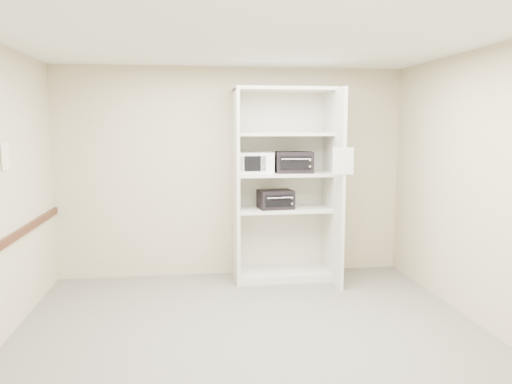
{
  "coord_description": "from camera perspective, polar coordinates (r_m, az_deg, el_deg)",
  "views": [
    {
      "loc": [
        -0.56,
        -4.47,
        1.94
      ],
      "look_at": [
        0.23,
        1.4,
        1.16
      ],
      "focal_mm": 35.0,
      "sensor_mm": 36.0,
      "label": 1
    }
  ],
  "objects": [
    {
      "name": "floor",
      "position": [
        4.9,
        -0.5,
        -15.86
      ],
      "size": [
        4.5,
        4.0,
        0.01
      ],
      "primitive_type": "cube",
      "color": "#6C665D",
      "rests_on": "ground"
    },
    {
      "name": "shelving_unit",
      "position": [
        6.34,
        3.53,
        0.11
      ],
      "size": [
        1.24,
        0.92,
        2.42
      ],
      "color": "beige",
      "rests_on": "floor"
    },
    {
      "name": "microwave",
      "position": [
        6.23,
        -0.03,
        3.38
      ],
      "size": [
        0.43,
        0.33,
        0.26
      ],
      "primitive_type": "cube",
      "rotation": [
        0.0,
        0.0,
        -0.02
      ],
      "color": "white",
      "rests_on": "shelving_unit"
    },
    {
      "name": "paper_sign",
      "position": [
        5.83,
        9.93,
        3.5
      ],
      "size": [
        0.24,
        0.02,
        0.31
      ],
      "primitive_type": "cube",
      "rotation": [
        0.0,
        0.0,
        -0.04
      ],
      "color": "white",
      "rests_on": "shelving_unit"
    },
    {
      "name": "ceiling",
      "position": [
        4.57,
        -0.55,
        17.02
      ],
      "size": [
        4.5,
        4.0,
        0.01
      ],
      "primitive_type": "cube",
      "color": "white"
    },
    {
      "name": "wall_front",
      "position": [
        2.6,
        5.02,
        -5.75
      ],
      "size": [
        4.5,
        0.02,
        2.7
      ],
      "primitive_type": "cube",
      "color": "beige",
      "rests_on": "ground"
    },
    {
      "name": "wall_right",
      "position": [
        5.31,
        24.33,
        0.4
      ],
      "size": [
        0.02,
        4.0,
        2.7
      ],
      "primitive_type": "cube",
      "color": "beige",
      "rests_on": "ground"
    },
    {
      "name": "toaster_oven_upper",
      "position": [
        6.28,
        4.38,
        3.43
      ],
      "size": [
        0.49,
        0.39,
        0.26
      ],
      "primitive_type": "cube",
      "rotation": [
        0.0,
        0.0,
        -0.1
      ],
      "color": "black",
      "rests_on": "shelving_unit"
    },
    {
      "name": "toaster_oven_lower",
      "position": [
        6.27,
        2.24,
        -0.84
      ],
      "size": [
        0.45,
        0.36,
        0.23
      ],
      "primitive_type": "cube",
      "rotation": [
        0.0,
        0.0,
        0.12
      ],
      "color": "black",
      "rests_on": "shelving_unit"
    },
    {
      "name": "wall_poster",
      "position": [
        5.15,
        -26.75,
        3.66
      ],
      "size": [
        0.01,
        0.19,
        0.26
      ],
      "primitive_type": "cube",
      "color": "white",
      "rests_on": "wall_left"
    },
    {
      "name": "wall_back",
      "position": [
        6.52,
        -2.72,
        2.25
      ],
      "size": [
        4.5,
        0.02,
        2.7
      ],
      "primitive_type": "cube",
      "color": "beige",
      "rests_on": "ground"
    }
  ]
}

